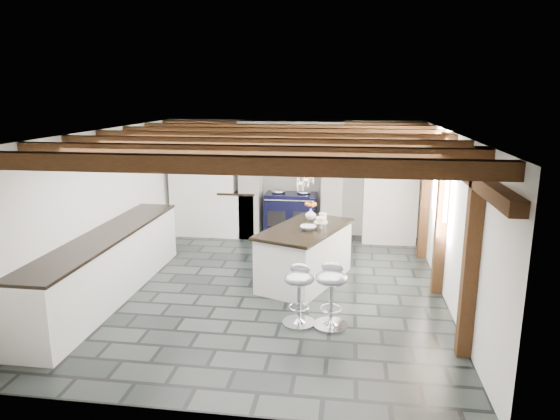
# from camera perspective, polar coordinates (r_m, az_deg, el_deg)

# --- Properties ---
(ground) EXTENTS (6.00, 6.00, 0.00)m
(ground) POSITION_cam_1_polar(r_m,az_deg,el_deg) (7.48, -1.20, -8.91)
(ground) COLOR black
(ground) RESTS_ON ground
(room_shell) EXTENTS (6.00, 6.03, 6.00)m
(room_shell) POSITION_cam_1_polar(r_m,az_deg,el_deg) (8.61, -3.73, 1.48)
(room_shell) COLOR silver
(room_shell) RESTS_ON ground
(range_cooker) EXTENTS (1.00, 0.63, 0.99)m
(range_cooker) POSITION_cam_1_polar(r_m,az_deg,el_deg) (9.86, 1.27, -0.54)
(range_cooker) COLOR black
(range_cooker) RESTS_ON ground
(kitchen_island) EXTENTS (1.47, 1.94, 1.14)m
(kitchen_island) POSITION_cam_1_polar(r_m,az_deg,el_deg) (7.60, 2.91, -5.03)
(kitchen_island) COLOR white
(kitchen_island) RESTS_ON ground
(bar_stool_near) EXTENTS (0.47, 0.47, 0.81)m
(bar_stool_near) POSITION_cam_1_polar(r_m,az_deg,el_deg) (6.18, 5.93, -8.86)
(bar_stool_near) COLOR silver
(bar_stool_near) RESTS_ON ground
(bar_stool_far) EXTENTS (0.43, 0.43, 0.77)m
(bar_stool_far) POSITION_cam_1_polar(r_m,az_deg,el_deg) (6.23, 2.22, -8.87)
(bar_stool_far) COLOR silver
(bar_stool_far) RESTS_ON ground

